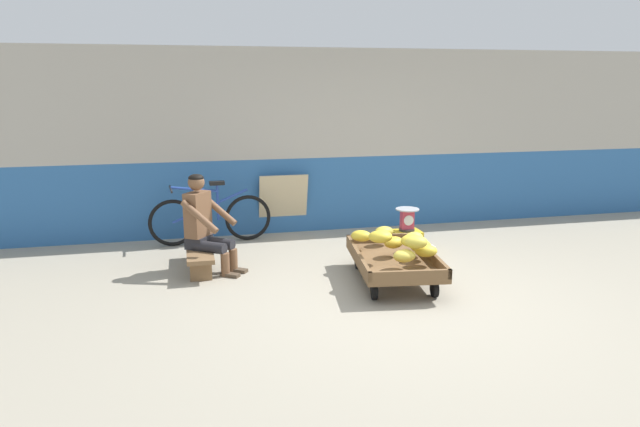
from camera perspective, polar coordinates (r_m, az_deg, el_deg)
The scene contains 11 objects.
ground_plane at distance 6.01m, azimuth 7.47°, elevation -8.39°, with size 80.00×80.00×0.00m, color gray.
back_wall at distance 8.60m, azimuth 0.45°, elevation 7.17°, with size 16.00×0.30×2.64m.
banana_cart at distance 6.45m, azimuth 7.26°, elevation -4.65°, with size 1.02×1.53×0.36m.
banana_pile at distance 6.38m, azimuth 7.92°, elevation -2.73°, with size 0.86×1.20×0.26m.
low_bench at distance 6.96m, azimuth -11.76°, elevation -3.85°, with size 0.30×1.10×0.27m.
vendor_seated at distance 6.82m, azimuth -11.29°, elevation -0.98°, with size 0.74×0.68×1.14m.
plastic_crate at distance 7.55m, azimuth 8.49°, elevation -2.80°, with size 0.36×0.28×0.30m.
weighing_scale at distance 7.47m, azimuth 8.57°, elevation -0.57°, with size 0.30×0.30×0.29m.
bicycle_near_left at distance 8.04m, azimuth -10.71°, elevation -0.43°, with size 1.66×0.48×0.86m.
sign_board at distance 8.42m, azimuth -3.65°, elevation 0.94°, with size 0.70×0.25×0.88m.
shopping_bag at distance 7.11m, azimuth 10.48°, elevation -4.12°, with size 0.18×0.12×0.24m, color silver.
Camera 1 is at (-2.03, -5.23, 2.16)m, focal length 32.52 mm.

